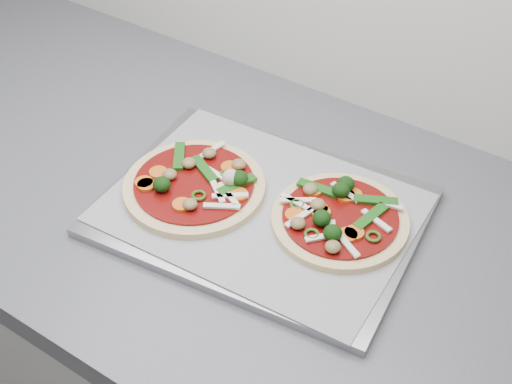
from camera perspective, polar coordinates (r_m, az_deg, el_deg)
The scene contains 4 objects.
baking_tray at distance 0.95m, azimuth 0.43°, elevation -1.57°, with size 0.41×0.30×0.01m, color gray.
parchment at distance 0.94m, azimuth 0.43°, elevation -1.23°, with size 0.39×0.28×0.00m, color gray.
pizza_left at distance 0.97m, azimuth -4.80°, elevation 0.60°, with size 0.20×0.20×0.03m.
pizza_right at distance 0.92m, azimuth 6.60°, elevation -2.01°, with size 0.20×0.20×0.03m.
Camera 1 is at (1.08, 0.73, 1.56)m, focal length 50.00 mm.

